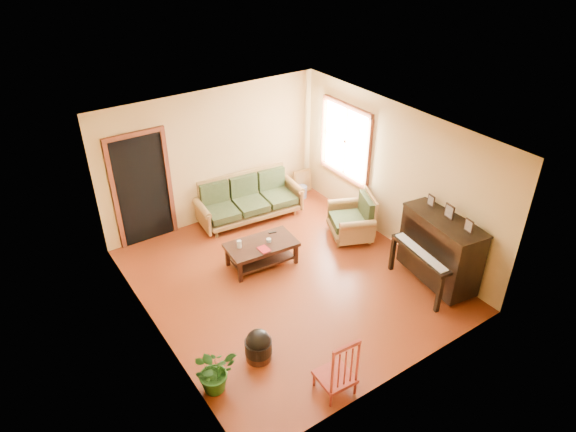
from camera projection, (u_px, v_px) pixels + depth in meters
floor at (288, 279)px, 8.59m from camera, size 5.00×5.00×0.00m
doorway at (143, 190)px, 9.11m from camera, size 1.08×0.16×2.05m
window at (346, 141)px, 9.78m from camera, size 0.12×1.36×1.46m
sofa at (250, 199)px, 10.02m from camera, size 2.12×1.05×0.88m
coffee_table at (262, 254)px, 8.85m from camera, size 1.24×0.75×0.43m
armchair at (351, 217)px, 9.47m from camera, size 1.12×1.14×0.88m
piano at (440, 251)px, 8.23m from camera, size 1.01×1.49×1.22m
footstool at (258, 348)px, 7.02m from camera, size 0.40×0.40×0.36m
red_chair at (336, 363)px, 6.41m from camera, size 0.47×0.51×0.94m
leaning_frame at (302, 181)px, 11.05m from camera, size 0.41×0.14×0.53m
ceramic_crock at (302, 192)px, 10.92m from camera, size 0.26×0.26×0.27m
potted_plant at (214, 371)px, 6.51m from camera, size 0.60×0.53×0.62m
book at (260, 251)px, 8.52m from camera, size 0.17×0.22×0.02m
candle at (239, 244)px, 8.60m from camera, size 0.10×0.10×0.13m
glass_jar at (269, 240)px, 8.76m from camera, size 0.10×0.10×0.06m
remote at (272, 232)px, 9.01m from camera, size 0.15×0.07×0.01m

